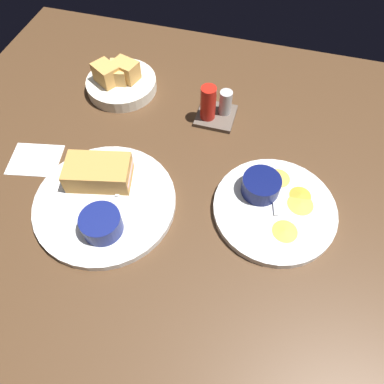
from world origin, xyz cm
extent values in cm
cube|color=#4C331E|center=(0.00, 0.00, -1.50)|extent=(110.00, 110.00, 3.00)
cylinder|color=silver|center=(-6.44, -8.36, 0.80)|extent=(28.63, 28.63, 1.60)
cube|color=#C68C42|center=(-9.23, -3.69, 4.00)|extent=(14.37, 10.31, 4.80)
cube|color=#DB938E|center=(-9.23, -3.69, 4.00)|extent=(14.49, 9.77, 0.80)
cylinder|color=navy|center=(-4.03, -14.33, 3.64)|extent=(7.74, 7.74, 4.08)
cylinder|color=black|center=(-4.03, -14.33, 5.28)|extent=(6.35, 6.35, 0.60)
cube|color=silver|center=(-4.44, -4.22, 1.85)|extent=(1.02, 5.53, 0.40)
ellipsoid|color=silver|center=(-4.22, -9.72, 2.00)|extent=(2.33, 3.29, 0.80)
cylinder|color=silver|center=(26.87, -0.68, 0.80)|extent=(24.58, 24.58, 1.60)
cylinder|color=#0C144C|center=(23.18, 2.39, 3.51)|extent=(7.73, 7.73, 3.82)
cylinder|color=olive|center=(23.18, 2.39, 5.02)|extent=(6.34, 6.34, 0.60)
cube|color=silver|center=(26.65, 0.23, 1.85)|extent=(2.09, 5.53, 0.40)
ellipsoid|color=silver|center=(25.33, 5.57, 2.00)|extent=(2.90, 3.63, 0.80)
cone|color=gold|center=(29.40, -5.52, 1.90)|extent=(5.18, 5.18, 0.60)
cone|color=gold|center=(31.57, 1.38, 1.90)|extent=(6.95, 6.95, 0.60)
cone|color=gold|center=(31.34, 3.44, 1.90)|extent=(6.30, 6.30, 0.60)
cone|color=gold|center=(26.46, 6.57, 1.90)|extent=(4.95, 4.95, 0.60)
cylinder|color=silver|center=(-16.21, 25.32, 1.50)|extent=(17.60, 17.60, 3.00)
cube|color=tan|center=(-19.08, 23.80, 5.39)|extent=(7.41, 6.87, 4.78)
cube|color=tan|center=(-14.88, 26.35, 5.35)|extent=(7.00, 5.92, 4.71)
cube|color=tan|center=(-16.62, 25.50, 4.97)|extent=(5.49, 6.75, 3.94)
cube|color=brown|center=(9.36, 21.95, 0.50)|extent=(9.00, 9.00, 1.00)
cylinder|color=red|center=(7.56, 20.75, 5.25)|extent=(3.60, 3.60, 8.50)
cylinder|color=#B2B2B2|center=(11.16, 23.35, 4.00)|extent=(3.00, 3.00, 6.00)
cube|color=white|center=(-26.22, -1.76, 0.20)|extent=(12.57, 11.00, 0.40)
camera|label=1|loc=(20.90, -40.68, 62.65)|focal=33.64mm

